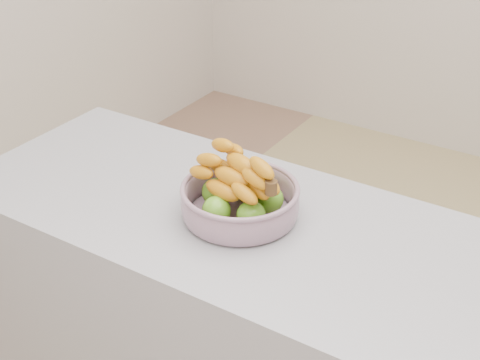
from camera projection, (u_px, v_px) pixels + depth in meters
The scene contains 1 object.
fruit_bowl at pixel (240, 197), 1.57m from camera, with size 0.28×0.28×0.16m.
Camera 1 is at (0.45, -1.54, 1.78)m, focal length 50.00 mm.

